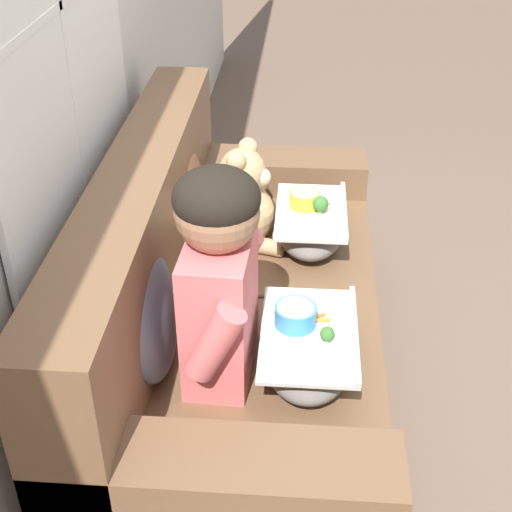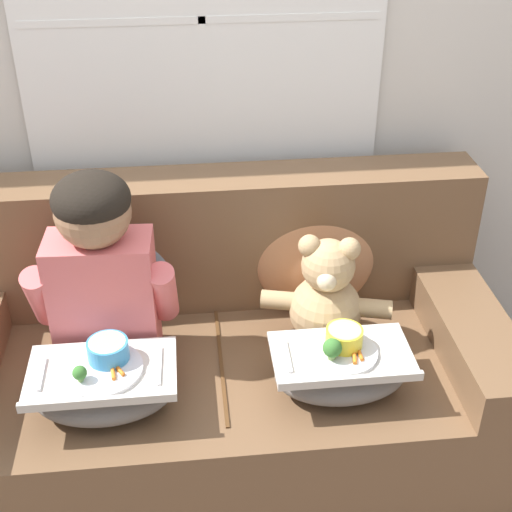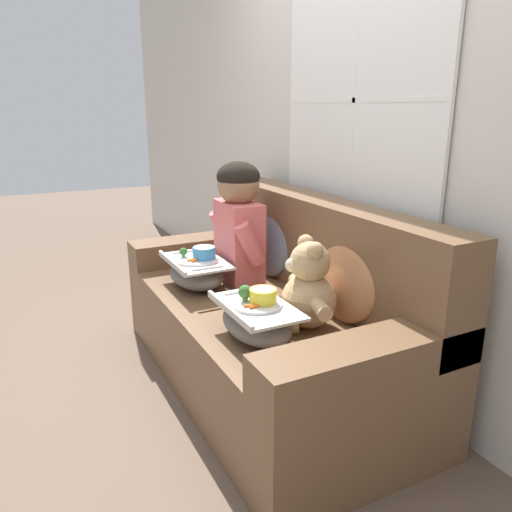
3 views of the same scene
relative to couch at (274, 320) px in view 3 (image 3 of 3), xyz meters
The scene contains 9 objects.
ground_plane 0.34m from the couch, 90.00° to the right, with size 14.00×14.00×0.00m, color brown.
wall_back_with_window 1.09m from the couch, 90.00° to the left, with size 8.00×0.08×2.60m.
couch is the anchor object (origin of this frame).
throw_pillow_behind_child 0.52m from the couch, 152.26° to the left, with size 0.44×0.21×0.45m.
throw_pillow_behind_teddy 0.52m from the couch, 27.74° to the left, with size 0.44×0.21×0.46m.
child_figure 0.60m from the couch, behind, with size 0.47×0.23×0.66m.
teddy_bear 0.46m from the couch, ahead, with size 0.44×0.31×0.40m.
lap_tray_child 0.50m from the couch, 141.77° to the right, with size 0.44×0.28×0.22m.
lap_tray_teddy 0.50m from the couch, 38.28° to the right, with size 0.43×0.26×0.23m.
Camera 3 is at (2.07, -1.09, 1.39)m, focal length 35.00 mm.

